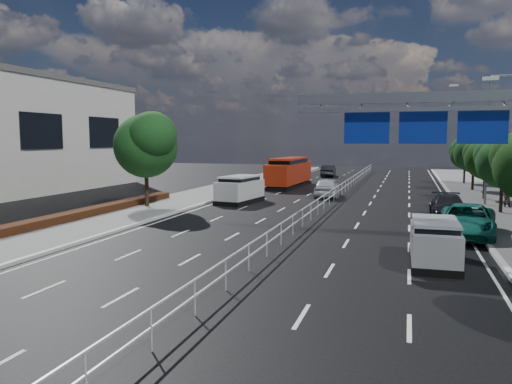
% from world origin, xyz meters
% --- Properties ---
extents(ground, '(160.00, 160.00, 0.00)m').
position_xyz_m(ground, '(0.00, 0.00, 0.00)').
color(ground, black).
rests_on(ground, ground).
extents(median_fence, '(0.05, 85.00, 1.02)m').
position_xyz_m(median_fence, '(0.00, 22.50, 0.53)').
color(median_fence, silver).
rests_on(median_fence, ground).
extents(overhead_gantry, '(10.24, 0.38, 7.45)m').
position_xyz_m(overhead_gantry, '(6.74, 10.05, 5.61)').
color(overhead_gantry, gray).
rests_on(overhead_gantry, ground).
extents(streetlight_far, '(2.78, 2.40, 9.00)m').
position_xyz_m(streetlight_far, '(10.50, 26.00, 5.21)').
color(streetlight_far, gray).
rests_on(streetlight_far, ground).
extents(near_tree_back, '(4.84, 4.51, 6.69)m').
position_xyz_m(near_tree_back, '(-11.94, 17.97, 4.61)').
color(near_tree_back, black).
rests_on(near_tree_back, ground).
extents(far_tree_e, '(3.63, 3.38, 5.13)m').
position_xyz_m(far_tree_e, '(11.25, 21.98, 3.56)').
color(far_tree_e, black).
rests_on(far_tree_e, ground).
extents(far_tree_f, '(3.52, 3.28, 5.02)m').
position_xyz_m(far_tree_f, '(11.24, 29.48, 3.49)').
color(far_tree_f, black).
rests_on(far_tree_f, ground).
extents(far_tree_g, '(3.96, 3.69, 5.45)m').
position_xyz_m(far_tree_g, '(11.25, 36.98, 3.75)').
color(far_tree_g, black).
rests_on(far_tree_g, ground).
extents(far_tree_h, '(3.41, 3.18, 4.91)m').
position_xyz_m(far_tree_h, '(11.24, 44.48, 3.42)').
color(far_tree_h, black).
rests_on(far_tree_h, ground).
extents(white_minivan, '(2.68, 4.98, 2.06)m').
position_xyz_m(white_minivan, '(-6.72, 22.67, 1.01)').
color(white_minivan, black).
rests_on(white_minivan, ground).
extents(red_bus, '(2.76, 9.97, 2.95)m').
position_xyz_m(red_bus, '(-6.12, 36.38, 1.54)').
color(red_bus, black).
rests_on(red_bus, ground).
extents(near_car_silver, '(2.18, 4.81, 1.60)m').
position_xyz_m(near_car_silver, '(-1.00, 28.49, 0.80)').
color(near_car_silver, silver).
rests_on(near_car_silver, ground).
extents(near_car_dark, '(1.88, 4.69, 1.51)m').
position_xyz_m(near_car_dark, '(-4.45, 51.52, 0.76)').
color(near_car_dark, black).
rests_on(near_car_dark, ground).
extents(silver_minivan, '(1.82, 4.16, 1.72)m').
position_xyz_m(silver_minivan, '(6.50, 7.19, 0.84)').
color(silver_minivan, black).
rests_on(silver_minivan, ground).
extents(parked_car_teal, '(3.36, 6.01, 1.59)m').
position_xyz_m(parked_car_teal, '(8.30, 13.46, 0.79)').
color(parked_car_teal, '#16665A').
rests_on(parked_car_teal, ground).
extents(parked_car_dark, '(2.08, 5.02, 1.45)m').
position_xyz_m(parked_car_dark, '(7.83, 19.00, 0.73)').
color(parked_car_dark, black).
rests_on(parked_car_dark, ground).
extents(pedestrian_b, '(1.01, 1.01, 1.65)m').
position_xyz_m(pedestrian_b, '(12.12, 25.15, 0.96)').
color(pedestrian_b, gray).
rests_on(pedestrian_b, sidewalk_far).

